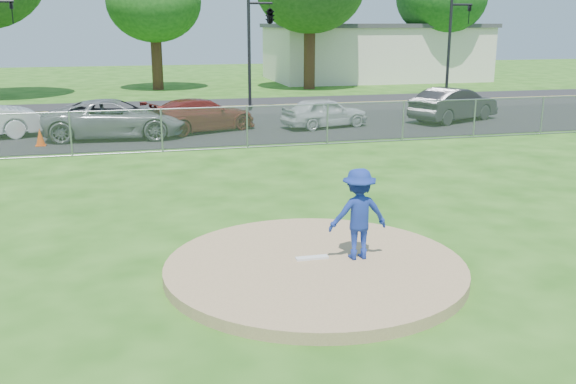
# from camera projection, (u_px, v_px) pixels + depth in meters

# --- Properties ---
(ground) EXTENTS (120.00, 120.00, 0.00)m
(ground) POSITION_uv_depth(u_px,v_px,m) (229.00, 161.00, 20.93)
(ground) COLOR #225512
(ground) RESTS_ON ground
(pitchers_mound) EXTENTS (5.40, 5.40, 0.20)m
(pitchers_mound) POSITION_uv_depth(u_px,v_px,m) (315.00, 268.00, 11.52)
(pitchers_mound) COLOR #A28058
(pitchers_mound) RESTS_ON ground
(pitching_rubber) EXTENTS (0.60, 0.15, 0.04)m
(pitching_rubber) POSITION_uv_depth(u_px,v_px,m) (312.00, 258.00, 11.68)
(pitching_rubber) COLOR white
(pitching_rubber) RESTS_ON pitchers_mound
(chain_link_fence) EXTENTS (40.00, 0.06, 1.50)m
(chain_link_fence) POSITION_uv_depth(u_px,v_px,m) (219.00, 129.00, 22.61)
(chain_link_fence) COLOR gray
(chain_link_fence) RESTS_ON ground
(parking_lot) EXTENTS (50.00, 8.00, 0.01)m
(parking_lot) POSITION_uv_depth(u_px,v_px,m) (205.00, 130.00, 27.02)
(parking_lot) COLOR black
(parking_lot) RESTS_ON ground
(street) EXTENTS (60.00, 7.00, 0.01)m
(street) POSITION_uv_depth(u_px,v_px,m) (188.00, 107.00, 34.05)
(street) COLOR black
(street) RESTS_ON ground
(commercial_building) EXTENTS (16.40, 9.40, 4.30)m
(commercial_building) POSITION_uv_depth(u_px,v_px,m) (374.00, 52.00, 50.39)
(commercial_building) COLOR beige
(commercial_building) RESTS_ON ground
(traffic_signal_center) EXTENTS (1.42, 2.48, 5.60)m
(traffic_signal_center) POSITION_uv_depth(u_px,v_px,m) (268.00, 18.00, 31.93)
(traffic_signal_center) COLOR black
(traffic_signal_center) RESTS_ON ground
(traffic_signal_right) EXTENTS (1.28, 0.20, 5.60)m
(traffic_signal_right) POSITION_uv_depth(u_px,v_px,m) (453.00, 42.00, 34.66)
(traffic_signal_right) COLOR black
(traffic_signal_right) RESTS_ON ground
(pitcher) EXTENTS (1.09, 0.63, 1.67)m
(pitcher) POSITION_uv_depth(u_px,v_px,m) (358.00, 214.00, 11.54)
(pitcher) COLOR navy
(pitcher) RESTS_ON pitchers_mound
(traffic_cone) EXTENTS (0.33, 0.33, 0.65)m
(traffic_cone) POSITION_uv_depth(u_px,v_px,m) (40.00, 137.00, 23.35)
(traffic_cone) COLOR #D6460B
(traffic_cone) RESTS_ON parking_lot
(parked_car_gray) EXTENTS (5.55, 2.90, 1.49)m
(parked_car_gray) POSITION_uv_depth(u_px,v_px,m) (116.00, 119.00, 24.91)
(parked_car_gray) COLOR slate
(parked_car_gray) RESTS_ON parking_lot
(parked_car_darkred) EXTENTS (5.04, 3.56, 1.36)m
(parked_car_darkred) POSITION_uv_depth(u_px,v_px,m) (201.00, 115.00, 26.41)
(parked_car_darkred) COLOR maroon
(parked_car_darkred) RESTS_ON parking_lot
(parked_car_pearl) EXTENTS (4.02, 2.39, 1.28)m
(parked_car_pearl) POSITION_uv_depth(u_px,v_px,m) (325.00, 112.00, 27.46)
(parked_car_pearl) COLOR silver
(parked_car_pearl) RESTS_ON parking_lot
(parked_car_charcoal) EXTENTS (4.84, 3.37, 1.51)m
(parked_car_charcoal) POSITION_uv_depth(u_px,v_px,m) (454.00, 104.00, 29.17)
(parked_car_charcoal) COLOR black
(parked_car_charcoal) RESTS_ON parking_lot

